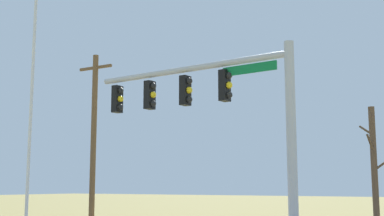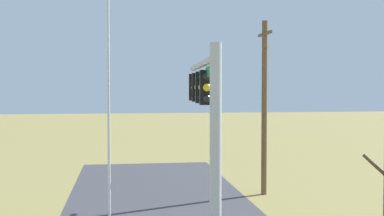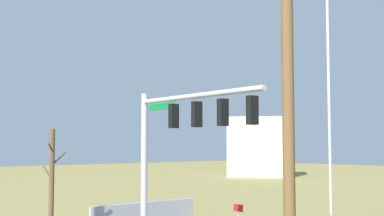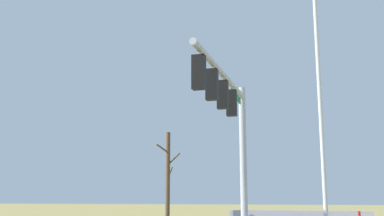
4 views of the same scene
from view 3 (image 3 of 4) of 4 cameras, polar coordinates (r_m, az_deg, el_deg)
retaining_fence at (r=26.32m, az=-5.11°, el=-11.29°), size 0.20×6.13×1.10m
signal_mast at (r=20.62m, az=-1.51°, el=-2.50°), size 7.28×0.78×6.08m
flagpole at (r=19.37m, az=14.61°, el=-0.90°), size 0.10×0.10×9.79m
utility_pole at (r=11.44m, az=10.38°, el=-2.28°), size 1.90×0.26×8.10m
bare_tree at (r=22.08m, az=-14.92°, el=-7.93°), size 1.27×1.02×4.54m
open_sign at (r=24.26m, az=5.03°, el=-11.06°), size 0.56×0.04×1.22m
distant_building at (r=67.16m, az=7.19°, el=-4.19°), size 10.22×10.19×7.35m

